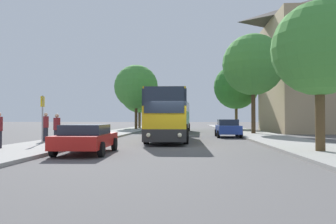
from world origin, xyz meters
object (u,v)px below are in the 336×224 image
(bus_stop_sign, at_px, (42,114))
(bus_middle, at_px, (177,116))
(pedestrian_walking_back, at_px, (46,127))
(tree_left_far, at_px, (140,94))
(tree_right_near, at_px, (253,65))
(parked_car_right_near, at_px, (228,128))
(tree_left_near, at_px, (136,87))
(parked_car_left_curb, at_px, (86,138))
(bus_front, at_px, (168,116))
(pedestrian_waiting_far, at_px, (57,129))
(tree_right_mid, at_px, (236,87))
(tree_right_far, at_px, (319,49))

(bus_stop_sign, bearing_deg, bus_middle, 70.58)
(bus_middle, relative_size, pedestrian_walking_back, 6.72)
(tree_left_far, relative_size, tree_right_near, 0.85)
(bus_middle, xyz_separation_m, parked_car_right_near, (4.66, -9.70, -1.09))
(parked_car_right_near, distance_m, tree_left_near, 21.27)
(parked_car_left_curb, distance_m, tree_left_near, 31.83)
(bus_middle, distance_m, pedestrian_walking_back, 19.35)
(bus_front, xyz_separation_m, pedestrian_walking_back, (-7.39, -3.49, -0.73))
(bus_middle, distance_m, pedestrian_waiting_far, 21.25)
(parked_car_left_curb, relative_size, bus_stop_sign, 1.65)
(parked_car_right_near, xyz_separation_m, tree_right_near, (2.96, 4.36, 6.04))
(parked_car_left_curb, relative_size, pedestrian_walking_back, 2.52)
(tree_left_near, xyz_separation_m, tree_right_mid, (14.18, 2.08, 0.10))
(bus_middle, bearing_deg, pedestrian_walking_back, -110.75)
(parked_car_right_near, distance_m, tree_right_far, 14.02)
(bus_stop_sign, height_order, tree_left_near, tree_left_near)
(parked_car_left_curb, relative_size, parked_car_right_near, 1.06)
(tree_left_near, distance_m, tree_right_near, 19.05)
(bus_stop_sign, relative_size, tree_right_near, 0.28)
(tree_left_near, relative_size, tree_right_mid, 0.97)
(tree_right_far, bearing_deg, tree_right_near, 88.27)
(tree_left_near, distance_m, tree_right_mid, 14.34)
(tree_right_near, bearing_deg, tree_right_far, -91.73)
(tree_right_near, distance_m, tree_right_mid, 15.34)
(parked_car_right_near, distance_m, bus_stop_sign, 15.18)
(pedestrian_walking_back, distance_m, tree_right_mid, 32.29)
(bus_middle, relative_size, tree_left_near, 1.33)
(pedestrian_walking_back, bearing_deg, tree_left_far, 45.72)
(tree_right_near, xyz_separation_m, tree_right_far, (-0.53, -17.63, -2.23))
(bus_middle, height_order, tree_left_far, tree_left_far)
(pedestrian_waiting_far, bearing_deg, bus_middle, 4.63)
(tree_right_near, bearing_deg, bus_middle, 145.02)
(bus_front, height_order, tree_right_near, tree_right_near)
(bus_stop_sign, distance_m, tree_left_near, 27.74)
(bus_middle, relative_size, pedestrian_waiting_far, 7.18)
(parked_car_left_curb, bearing_deg, tree_right_near, 56.97)
(pedestrian_waiting_far, height_order, tree_left_near, tree_left_near)
(bus_middle, relative_size, tree_left_far, 1.44)
(pedestrian_walking_back, bearing_deg, tree_right_mid, 18.77)
(bus_middle, height_order, pedestrian_walking_back, bus_middle)
(parked_car_left_curb, relative_size, tree_right_near, 0.46)
(bus_front, bearing_deg, tree_right_mid, 70.14)
(pedestrian_walking_back, relative_size, tree_left_near, 0.20)
(tree_left_near, height_order, tree_right_far, tree_left_near)
(bus_front, distance_m, pedestrian_walking_back, 8.20)
(pedestrian_walking_back, bearing_deg, parked_car_right_near, -8.07)
(pedestrian_waiting_far, distance_m, tree_right_far, 13.46)
(bus_stop_sign, relative_size, tree_left_far, 0.33)
(tree_right_near, height_order, tree_right_mid, tree_right_near)
(parked_car_left_curb, height_order, tree_left_far, tree_left_far)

